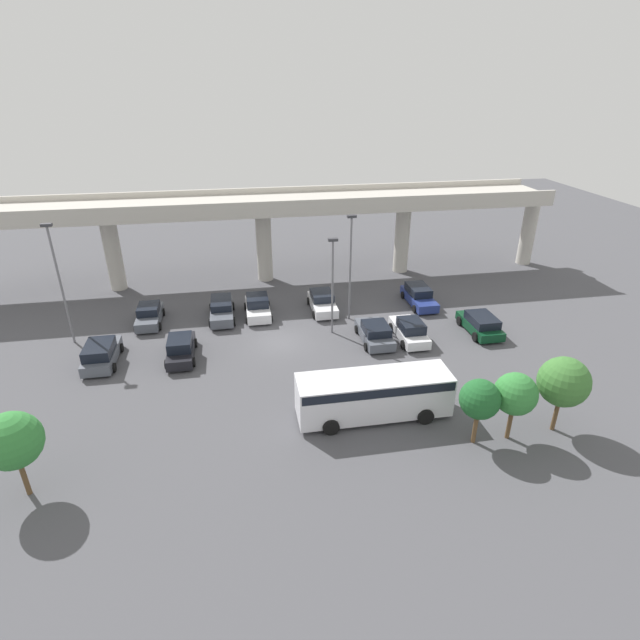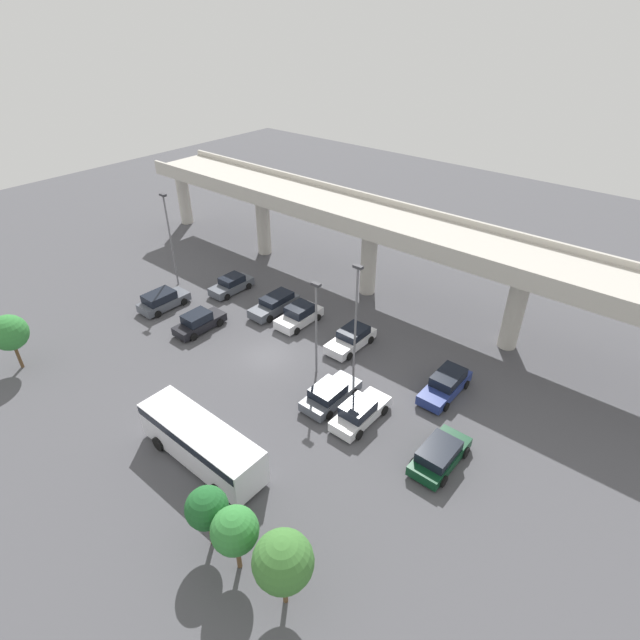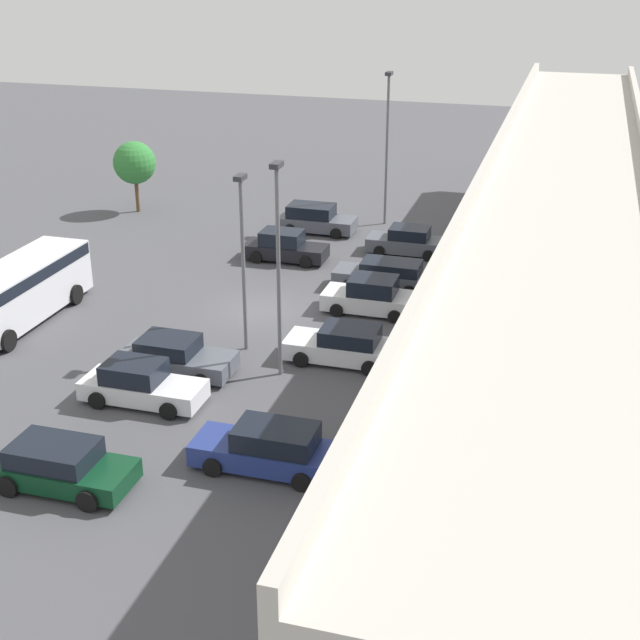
% 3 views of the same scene
% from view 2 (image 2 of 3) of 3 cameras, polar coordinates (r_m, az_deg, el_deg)
% --- Properties ---
extents(ground_plane, '(117.95, 117.95, 0.00)m').
position_cam_2_polar(ground_plane, '(39.39, -5.91, -4.07)').
color(ground_plane, '#4C4C51').
extents(highway_overpass, '(56.50, 6.36, 8.31)m').
position_cam_2_polar(highway_overpass, '(45.06, 5.81, 10.61)').
color(highway_overpass, '#BCB7AD').
rests_on(highway_overpass, ground_plane).
extents(parked_car_0, '(2.19, 4.52, 1.63)m').
position_cam_2_polar(parked_car_0, '(46.97, -17.55, 2.16)').
color(parked_car_0, '#515660').
rests_on(parked_car_0, ground_plane).
extents(parked_car_1, '(2.01, 4.37, 1.53)m').
position_cam_2_polar(parked_car_1, '(48.22, -10.07, 4.00)').
color(parked_car_1, '#515660').
rests_on(parked_car_1, ground_plane).
extents(parked_car_2, '(2.00, 4.49, 1.64)m').
position_cam_2_polar(parked_car_2, '(43.00, -13.67, -0.22)').
color(parked_car_2, black).
rests_on(parked_car_2, ground_plane).
extents(parked_car_3, '(2.06, 4.86, 1.52)m').
position_cam_2_polar(parked_car_3, '(44.45, -5.19, 1.82)').
color(parked_car_3, '#515660').
rests_on(parked_car_3, ground_plane).
extents(parked_car_4, '(2.16, 4.40, 1.70)m').
position_cam_2_polar(parked_car_4, '(42.66, -2.39, 0.54)').
color(parked_car_4, silver).
rests_on(parked_car_4, ground_plane).
extents(parked_car_5, '(2.16, 4.61, 1.53)m').
position_cam_2_polar(parked_car_5, '(39.88, 3.60, -2.15)').
color(parked_car_5, silver).
rests_on(parked_car_5, ground_plane).
extents(parked_car_6, '(2.23, 4.61, 1.48)m').
position_cam_2_polar(parked_car_6, '(34.61, 1.17, -8.46)').
color(parked_car_6, '#515660').
rests_on(parked_car_6, ground_plane).
extents(parked_car_7, '(2.06, 4.66, 1.61)m').
position_cam_2_polar(parked_car_7, '(33.31, 4.58, -10.45)').
color(parked_car_7, silver).
rests_on(parked_car_7, ground_plane).
extents(parked_car_8, '(2.08, 4.89, 1.60)m').
position_cam_2_polar(parked_car_8, '(36.37, 14.19, -7.14)').
color(parked_car_8, navy).
rests_on(parked_car_8, ground_plane).
extents(parked_car_9, '(2.23, 4.52, 1.50)m').
position_cam_2_polar(parked_car_9, '(31.48, 13.51, -14.72)').
color(parked_car_9, '#0C381E').
rests_on(parked_car_9, ground_plane).
extents(shuttle_bus, '(8.85, 2.80, 2.67)m').
position_cam_2_polar(shuttle_bus, '(31.05, -13.46, -13.23)').
color(shuttle_bus, silver).
rests_on(shuttle_bus, ground_plane).
extents(lamp_post_near_aisle, '(0.70, 0.35, 7.54)m').
position_cam_2_polar(lamp_post_near_aisle, '(35.00, -0.44, -0.20)').
color(lamp_post_near_aisle, slate).
rests_on(lamp_post_near_aisle, ground_plane).
extents(lamp_post_mid_lot, '(0.70, 0.35, 8.61)m').
position_cam_2_polar(lamp_post_mid_lot, '(35.19, 4.15, 0.97)').
color(lamp_post_mid_lot, slate).
rests_on(lamp_post_mid_lot, ground_plane).
extents(lamp_post_by_overpass, '(0.70, 0.35, 9.05)m').
position_cam_2_polar(lamp_post_by_overpass, '(48.87, -16.80, 9.38)').
color(lamp_post_by_overpass, slate).
rests_on(lamp_post_by_overpass, ground_plane).
extents(tree_front_left, '(2.66, 2.66, 4.49)m').
position_cam_2_polar(tree_front_left, '(42.65, -32.00, -1.24)').
color(tree_front_left, brown).
rests_on(tree_front_left, ground_plane).
extents(tree_front_centre, '(2.14, 2.14, 3.85)m').
position_cam_2_polar(tree_front_centre, '(26.36, -12.81, -20.23)').
color(tree_front_centre, brown).
rests_on(tree_front_centre, ground_plane).
extents(tree_front_right, '(2.29, 2.29, 4.01)m').
position_cam_2_polar(tree_front_right, '(25.29, -9.72, -22.64)').
color(tree_front_right, brown).
rests_on(tree_front_right, ground_plane).
extents(tree_front_far_right, '(2.74, 2.74, 4.52)m').
position_cam_2_polar(tree_front_far_right, '(23.87, -4.24, -25.82)').
color(tree_front_far_right, brown).
rests_on(tree_front_far_right, ground_plane).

